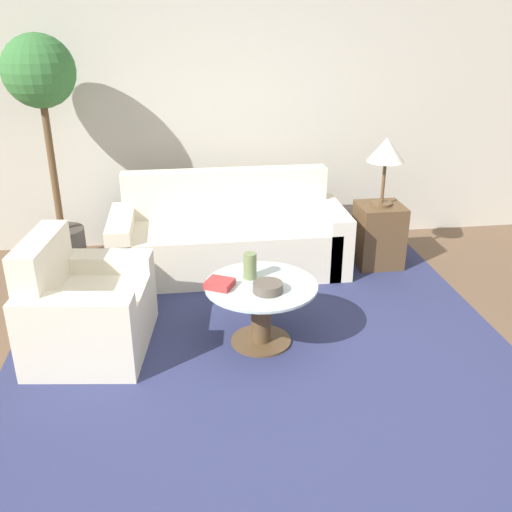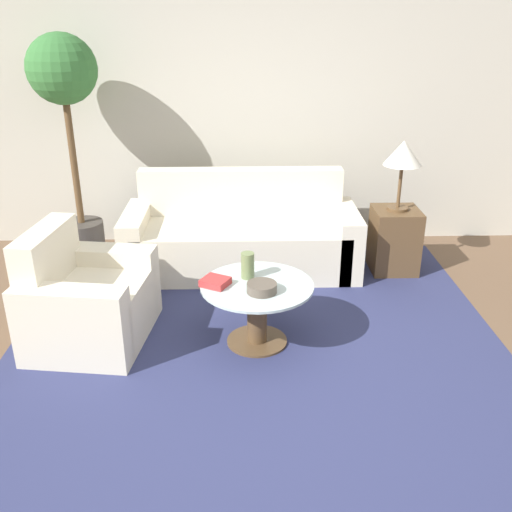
{
  "view_description": "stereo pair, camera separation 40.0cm",
  "coord_description": "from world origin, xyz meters",
  "views": [
    {
      "loc": [
        -0.5,
        -2.56,
        2.13
      ],
      "look_at": [
        0.01,
        1.08,
        0.55
      ],
      "focal_mm": 40.0,
      "sensor_mm": 36.0,
      "label": 1
    },
    {
      "loc": [
        -0.1,
        -2.6,
        2.13
      ],
      "look_at": [
        0.01,
        1.08,
        0.55
      ],
      "focal_mm": 40.0,
      "sensor_mm": 36.0,
      "label": 2
    }
  ],
  "objects": [
    {
      "name": "potted_plant",
      "position": [
        -1.56,
        2.38,
        1.37
      ],
      "size": [
        0.58,
        0.58,
        1.99
      ],
      "color": "#3D3833",
      "rests_on": "ground_plane"
    },
    {
      "name": "sofa_main",
      "position": [
        -0.1,
        2.14,
        0.28
      ],
      "size": [
        2.03,
        0.8,
        0.84
      ],
      "color": "beige",
      "rests_on": "ground_plane"
    },
    {
      "name": "bowl",
      "position": [
        0.03,
        0.72,
        0.48
      ],
      "size": [
        0.2,
        0.2,
        0.06
      ],
      "color": "brown",
      "rests_on": "coffee_table"
    },
    {
      "name": "armchair",
      "position": [
        -1.2,
        0.94,
        0.27
      ],
      "size": [
        0.85,
        0.98,
        0.81
      ],
      "rotation": [
        0.0,
        0.0,
        1.44
      ],
      "color": "beige",
      "rests_on": "ground_plane"
    },
    {
      "name": "coffee_table",
      "position": [
        0.01,
        0.83,
        0.29
      ],
      "size": [
        0.77,
        0.77,
        0.45
      ],
      "color": "brown",
      "rests_on": "ground_plane"
    },
    {
      "name": "wall_back",
      "position": [
        0.0,
        2.86,
        1.3
      ],
      "size": [
        10.0,
        0.06,
        2.6
      ],
      "color": "beige",
      "rests_on": "ground_plane"
    },
    {
      "name": "rug",
      "position": [
        0.01,
        0.83,
        0.0
      ],
      "size": [
        3.43,
        3.46,
        0.01
      ],
      "color": "navy",
      "rests_on": "ground_plane"
    },
    {
      "name": "vase",
      "position": [
        -0.06,
        0.94,
        0.54
      ],
      "size": [
        0.09,
        0.09,
        0.18
      ],
      "color": "#6B7A4C",
      "rests_on": "coffee_table"
    },
    {
      "name": "side_table",
      "position": [
        1.25,
        2.02,
        0.28
      ],
      "size": [
        0.39,
        0.39,
        0.56
      ],
      "color": "brown",
      "rests_on": "ground_plane"
    },
    {
      "name": "ground_plane",
      "position": [
        0.0,
        0.0,
        0.0
      ],
      "size": [
        14.0,
        14.0,
        0.0
      ],
      "primitive_type": "plane",
      "color": "brown"
    },
    {
      "name": "table_lamp",
      "position": [
        1.25,
        2.02,
        1.04
      ],
      "size": [
        0.32,
        0.32,
        0.59
      ],
      "color": "brown",
      "rests_on": "side_table"
    },
    {
      "name": "book_stack",
      "position": [
        -0.27,
        0.83,
        0.47
      ],
      "size": [
        0.22,
        0.22,
        0.05
      ],
      "rotation": [
        0.0,
        0.0,
        -0.5
      ],
      "color": "#BC3333",
      "rests_on": "coffee_table"
    }
  ]
}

